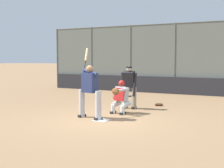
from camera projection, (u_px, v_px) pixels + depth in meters
ground_plane at (101, 120)px, 9.61m from camera, size 160.00×160.00×0.00m
home_plate_marker at (101, 120)px, 9.61m from camera, size 0.43×0.43×0.01m
backstop_fence at (175, 57)px, 16.63m from camera, size 15.57×0.08×3.78m
padding_wall at (174, 85)px, 16.67m from camera, size 15.19×0.18×0.91m
bleachers_beyond at (190, 84)px, 18.51m from camera, size 10.85×1.95×1.16m
batter_at_plate at (90, 90)px, 9.85m from camera, size 0.92×0.84×2.25m
catcher_behind_plate at (120, 96)px, 10.79m from camera, size 0.63×0.76×1.15m
umpire_home at (129, 86)px, 11.77m from camera, size 0.66×0.39×1.62m
spare_bat_near_backstop at (126, 96)px, 15.37m from camera, size 0.61×0.66×0.07m
fielding_glove_on_dirt at (159, 104)px, 12.53m from camera, size 0.33×0.25×0.12m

